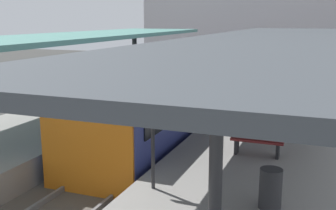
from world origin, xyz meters
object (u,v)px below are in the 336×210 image
platform_sign (153,116)px  passenger_near_bench (298,94)px  platform_bench (258,138)px  commuter_train (174,94)px  litter_bin (270,189)px

platform_sign → passenger_near_bench: bearing=73.3°
platform_bench → platform_sign: 3.72m
commuter_train → platform_sign: 7.40m
commuter_train → litter_bin: commuter_train is taller
litter_bin → passenger_near_bench: bearing=90.3°
passenger_near_bench → platform_bench: bearing=-97.8°
platform_bench → litter_bin: platform_bench is taller
litter_bin → passenger_near_bench: size_ratio=0.48×
commuter_train → litter_bin: bearing=-56.9°
platform_bench → platform_sign: (-1.76, -3.07, 1.16)m
litter_bin → passenger_near_bench: (-0.05, 8.22, 0.46)m
commuter_train → passenger_near_bench: bearing=14.0°
platform_bench → platform_sign: bearing=-119.7°
commuter_train → passenger_near_bench: size_ratio=7.69×
litter_bin → passenger_near_bench: 8.23m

